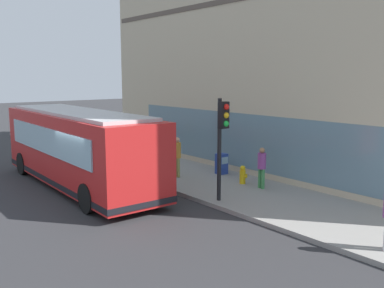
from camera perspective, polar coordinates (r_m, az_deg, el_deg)
ground at (r=15.89m, az=-12.11°, el=-7.37°), size 120.00×120.00×0.00m
sidewalk_curb at (r=18.33m, az=1.02°, el=-4.71°), size 4.10×40.00×0.15m
building_corner at (r=21.58m, az=11.98°, el=15.60°), size 6.18×20.11×13.95m
city_bus_nearside at (r=17.76m, az=-14.87°, el=-0.59°), size 2.76×10.09×3.07m
traffic_light_near_corner at (r=14.53m, az=4.01°, el=1.83°), size 0.32×0.49×3.54m
fire_hydrant at (r=17.36m, az=6.74°, el=-4.08°), size 0.35×0.35×0.74m
pedestrian_near_building_entrance at (r=23.23m, az=-10.23°, el=0.70°), size 0.32×0.32×1.68m
pedestrian_walking_along_curb at (r=16.64m, az=9.23°, el=-2.79°), size 0.32×0.32×1.59m
pedestrian_near_hydrant at (r=18.28m, az=-1.97°, el=-1.36°), size 0.32×0.32×1.71m
newspaper_vending_box at (r=18.98m, az=3.94°, el=-2.61°), size 0.44×0.43×0.90m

